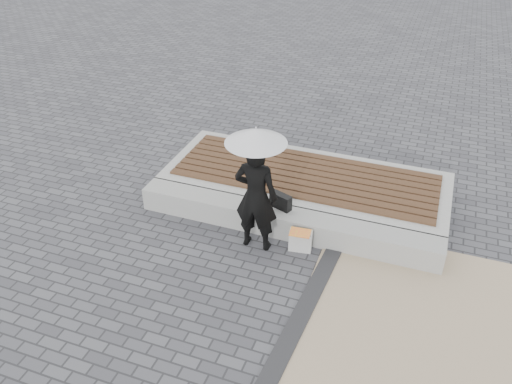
% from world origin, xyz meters
% --- Properties ---
extents(ground, '(80.00, 80.00, 0.00)m').
position_xyz_m(ground, '(0.00, 0.00, 0.00)').
color(ground, '#4C4C51').
rests_on(ground, ground).
extents(edging_band, '(0.61, 5.20, 0.04)m').
position_xyz_m(edging_band, '(0.75, -0.50, 0.02)').
color(edging_band, '#28282A').
rests_on(edging_band, ground).
extents(seating_ledge, '(5.00, 0.45, 0.40)m').
position_xyz_m(seating_ledge, '(0.00, 1.60, 0.20)').
color(seating_ledge, '#969691').
rests_on(seating_ledge, ground).
extents(timber_platform, '(5.00, 2.00, 0.40)m').
position_xyz_m(timber_platform, '(0.00, 2.80, 0.20)').
color(timber_platform, '#AFAFA9').
rests_on(timber_platform, ground).
extents(timber_decking, '(4.60, 1.60, 0.04)m').
position_xyz_m(timber_decking, '(0.00, 2.80, 0.42)').
color(timber_decking, '#563221').
rests_on(timber_decking, timber_platform).
extents(woman, '(0.68, 0.45, 1.84)m').
position_xyz_m(woman, '(-0.33, 1.13, 0.92)').
color(woman, black).
rests_on(woman, ground).
extents(parasol, '(0.90, 0.90, 1.15)m').
position_xyz_m(parasol, '(-0.33, 1.13, 1.94)').
color(parasol, '#BABABF').
rests_on(parasol, ground).
extents(handbag, '(0.39, 0.25, 0.26)m').
position_xyz_m(handbag, '(-0.11, 1.69, 0.53)').
color(handbag, black).
rests_on(handbag, seating_ledge).
extents(canvas_tote, '(0.37, 0.19, 0.37)m').
position_xyz_m(canvas_tote, '(0.37, 1.24, 0.19)').
color(canvas_tote, '#BCBBB7').
rests_on(canvas_tote, ground).
extents(magazine, '(0.34, 0.27, 0.01)m').
position_xyz_m(magazine, '(0.37, 1.19, 0.38)').
color(magazine, '#FE3534').
rests_on(magazine, canvas_tote).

